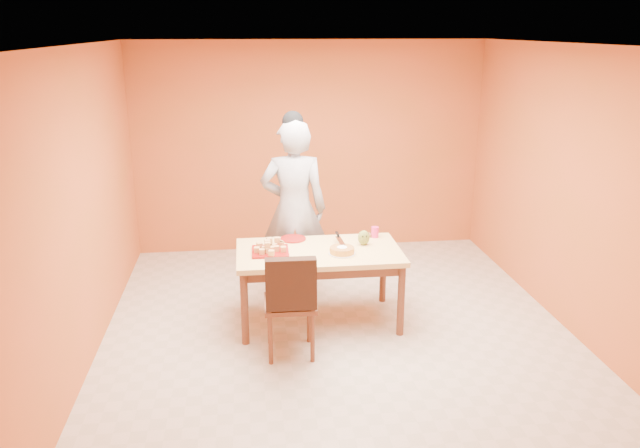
{
  "coord_description": "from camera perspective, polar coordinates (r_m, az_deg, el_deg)",
  "views": [
    {
      "loc": [
        -0.85,
        -5.43,
        2.84
      ],
      "look_at": [
        -0.14,
        0.3,
        1.01
      ],
      "focal_mm": 35.0,
      "sensor_mm": 36.0,
      "label": 1
    }
  ],
  "objects": [
    {
      "name": "pastry_pile",
      "position": [
        6.02,
        -4.58,
        -1.96
      ],
      "size": [
        0.32,
        0.32,
        0.1
      ],
      "primitive_type": null,
      "color": "tan",
      "rests_on": "pastry_platter"
    },
    {
      "name": "wall_back",
      "position": [
        8.12,
        -0.94,
        6.98
      ],
      "size": [
        4.5,
        0.0,
        4.5
      ],
      "primitive_type": "plane",
      "rotation": [
        1.57,
        0.0,
        0.0
      ],
      "color": "#C9582E",
      "rests_on": "floor"
    },
    {
      "name": "white_cake_plate",
      "position": [
        5.99,
        2.02,
        -2.71
      ],
      "size": [
        0.28,
        0.28,
        0.01
      ],
      "primitive_type": "cylinder",
      "rotation": [
        0.0,
        0.0,
        -0.1
      ],
      "color": "white",
      "rests_on": "dining_table"
    },
    {
      "name": "egg_ornament",
      "position": [
        6.23,
        4.02,
        -1.26
      ],
      "size": [
        0.12,
        0.1,
        0.15
      ],
      "primitive_type": "ellipsoid",
      "rotation": [
        0.0,
        0.0,
        0.04
      ],
      "color": "olive",
      "rests_on": "dining_table"
    },
    {
      "name": "sponge_cake",
      "position": [
        5.98,
        2.03,
        -2.41
      ],
      "size": [
        0.25,
        0.25,
        0.05
      ],
      "primitive_type": "cylinder",
      "rotation": [
        0.0,
        0.0,
        0.05
      ],
      "color": "gold",
      "rests_on": "white_cake_plate"
    },
    {
      "name": "floor",
      "position": [
        6.19,
        1.63,
        -9.76
      ],
      "size": [
        5.0,
        5.0,
        0.0
      ],
      "primitive_type": "plane",
      "color": "beige",
      "rests_on": "ground"
    },
    {
      "name": "person",
      "position": [
        6.68,
        -2.4,
        1.32
      ],
      "size": [
        0.74,
        0.52,
        1.95
      ],
      "primitive_type": "imported",
      "rotation": [
        0.0,
        0.0,
        3.06
      ],
      "color": "#9B9A9D",
      "rests_on": "floor"
    },
    {
      "name": "cake_server",
      "position": [
        6.14,
        1.86,
        -1.53
      ],
      "size": [
        0.06,
        0.27,
        0.01
      ],
      "primitive_type": "cube",
      "rotation": [
        0.0,
        0.0,
        0.04
      ],
      "color": "silver",
      "rests_on": "sponge_cake"
    },
    {
      "name": "magenta_glass",
      "position": [
        6.47,
        5.05,
        -0.74
      ],
      "size": [
        0.09,
        0.09,
        0.11
      ],
      "primitive_type": "cylinder",
      "rotation": [
        0.0,
        0.0,
        0.14
      ],
      "color": "#DF216A",
      "rests_on": "dining_table"
    },
    {
      "name": "ceiling",
      "position": [
        5.5,
        1.88,
        16.1
      ],
      "size": [
        5.0,
        5.0,
        0.0
      ],
      "primitive_type": "plane",
      "rotation": [
        3.14,
        0.0,
        0.0
      ],
      "color": "white",
      "rests_on": "wall_back"
    },
    {
      "name": "wall_left",
      "position": [
        5.81,
        -20.78,
        1.53
      ],
      "size": [
        0.0,
        5.0,
        5.0
      ],
      "primitive_type": "plane",
      "rotation": [
        1.57,
        0.0,
        1.57
      ],
      "color": "#C9582E",
      "rests_on": "floor"
    },
    {
      "name": "pastry_platter",
      "position": [
        6.05,
        -4.57,
        -2.51
      ],
      "size": [
        0.36,
        0.36,
        0.02
      ],
      "primitive_type": "cube",
      "rotation": [
        0.0,
        0.0,
        -0.02
      ],
      "color": "maroon",
      "rests_on": "dining_table"
    },
    {
      "name": "dining_chair",
      "position": [
        5.57,
        -2.75,
        -7.09
      ],
      "size": [
        0.47,
        0.54,
        1.0
      ],
      "rotation": [
        0.0,
        0.0,
        -0.02
      ],
      "color": "brown",
      "rests_on": "floor"
    },
    {
      "name": "wall_right",
      "position": [
        6.43,
        22.02,
        2.86
      ],
      "size": [
        0.0,
        5.0,
        5.0
      ],
      "primitive_type": "plane",
      "rotation": [
        1.57,
        0.0,
        -1.57
      ],
      "color": "#C9582E",
      "rests_on": "floor"
    },
    {
      "name": "checker_tin",
      "position": [
        6.5,
        4.55,
        -1.02
      ],
      "size": [
        0.11,
        0.11,
        0.03
      ],
      "primitive_type": "cylinder",
      "rotation": [
        0.0,
        0.0,
        -0.21
      ],
      "color": "#36210E",
      "rests_on": "dining_table"
    },
    {
      "name": "dining_table",
      "position": [
        6.12,
        -0.1,
        -3.23
      ],
      "size": [
        1.6,
        0.9,
        0.76
      ],
      "color": "#EFC67D",
      "rests_on": "floor"
    },
    {
      "name": "red_dinner_plate",
      "position": [
        6.4,
        -2.47,
        -1.35
      ],
      "size": [
        0.28,
        0.28,
        0.02
      ],
      "primitive_type": "cylinder",
      "rotation": [
        0.0,
        0.0,
        0.08
      ],
      "color": "maroon",
      "rests_on": "dining_table"
    }
  ]
}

